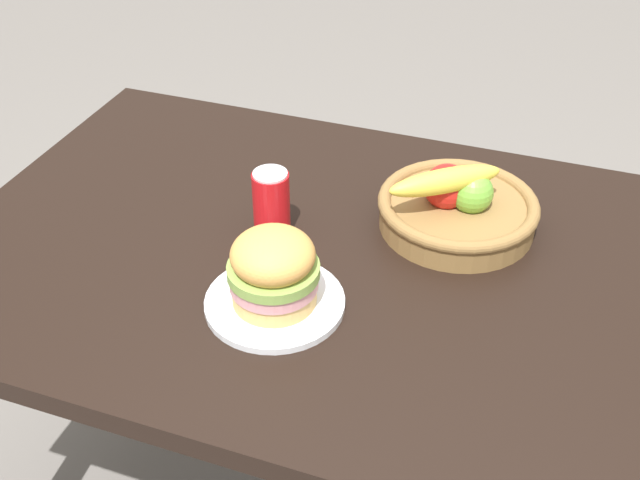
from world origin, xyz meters
TOP-DOWN VIEW (x-y plane):
  - dining_table at (0.00, 0.00)m, footprint 1.40×0.90m
  - plate at (-0.06, -0.16)m, footprint 0.23×0.23m
  - sandwich at (-0.06, -0.16)m, footprint 0.15×0.15m
  - soda_can at (-0.14, 0.02)m, footprint 0.07×0.07m
  - fruit_basket at (0.17, 0.15)m, footprint 0.29×0.29m

SIDE VIEW (x-z plane):
  - dining_table at x=0.00m, z-range 0.27..1.02m
  - plate at x=-0.06m, z-range 0.75..0.76m
  - fruit_basket at x=0.17m, z-range 0.73..0.86m
  - soda_can at x=-0.14m, z-range 0.75..0.88m
  - sandwich at x=-0.06m, z-range 0.76..0.89m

